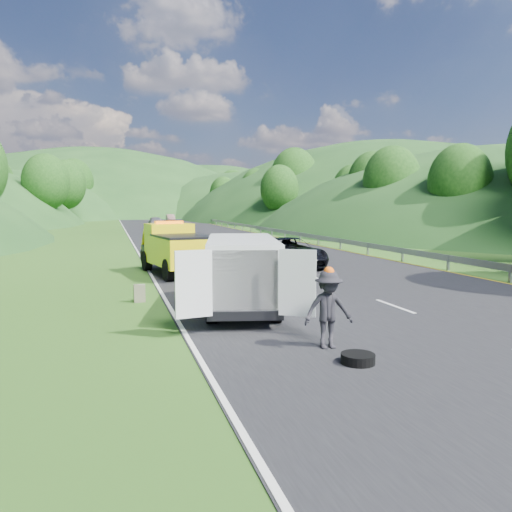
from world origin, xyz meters
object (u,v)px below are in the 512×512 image
object	(u,v)px
woman	(208,302)
passing_suv	(289,267)
worker	(328,349)
tow_truck	(176,249)
spare_tire	(358,364)
child	(205,314)
white_van	(242,269)
suitcase	(139,293)

from	to	relation	value
woman	passing_suv	size ratio (longest dim) A/B	0.32
worker	tow_truck	bearing A→B (deg)	100.86
woman	tow_truck	bearing A→B (deg)	-14.56
worker	spare_tire	size ratio (longest dim) A/B	2.52
woman	worker	xyz separation A→B (m)	(1.59, -6.11, 0.00)
woman	worker	distance (m)	6.31
child	passing_suv	xyz separation A→B (m)	(6.23, 9.81, 0.00)
tow_truck	woman	distance (m)	6.99
white_van	worker	distance (m)	4.83
tow_truck	woman	size ratio (longest dim) A/B	3.42
tow_truck	woman	world-z (taller)	tow_truck
woman	spare_tire	size ratio (longest dim) A/B	2.48
tow_truck	woman	xyz separation A→B (m)	(0.18, -6.88, -1.20)
spare_tire	passing_suv	bearing A→B (deg)	75.13
child	spare_tire	distance (m)	5.87
spare_tire	tow_truck	bearing A→B (deg)	97.66
white_van	woman	bearing A→B (deg)	129.87
tow_truck	spare_tire	bearing A→B (deg)	-91.88
woman	worker	bearing A→B (deg)	178.57
woman	suitcase	bearing A→B (deg)	58.91
child	spare_tire	size ratio (longest dim) A/B	1.30
woman	worker	size ratio (longest dim) A/B	0.98
tow_truck	spare_tire	world-z (taller)	tow_truck
suitcase	passing_suv	size ratio (longest dim) A/B	0.11
worker	suitcase	size ratio (longest dim) A/B	2.97
suitcase	passing_suv	bearing A→B (deg)	42.81
worker	passing_suv	size ratio (longest dim) A/B	0.33
woman	white_van	bearing A→B (deg)	-168.90
white_van	tow_truck	bearing A→B (deg)	109.21
worker	passing_suv	xyz separation A→B (m)	(4.18, 14.08, 0.00)
woman	spare_tire	bearing A→B (deg)	177.26
spare_tire	worker	bearing A→B (deg)	96.36
child	suitcase	distance (m)	3.00
child	white_van	bearing A→B (deg)	35.87
tow_truck	white_van	bearing A→B (deg)	-93.03
white_van	woman	size ratio (longest dim) A/B	3.85
child	suitcase	xyz separation A→B (m)	(-1.75, 2.42, 0.30)
child	passing_suv	world-z (taller)	passing_suv
woman	worker	world-z (taller)	worker
suitcase	child	bearing A→B (deg)	-54.19
spare_tire	woman	bearing A→B (deg)	103.33
suitcase	spare_tire	distance (m)	8.80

